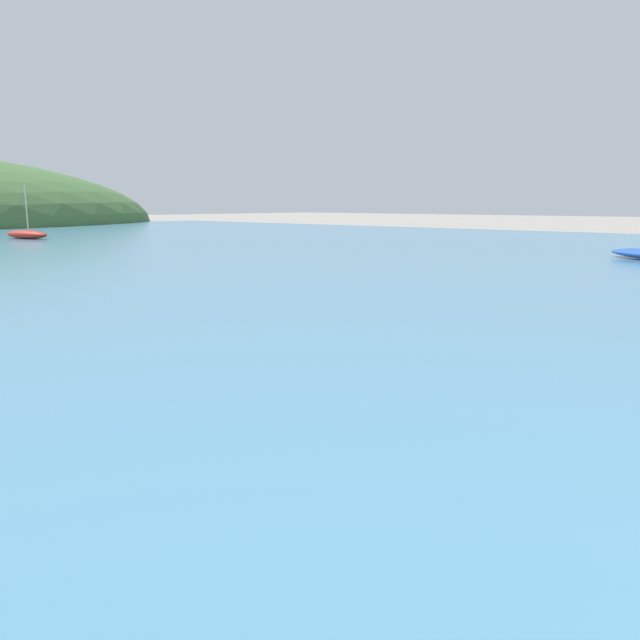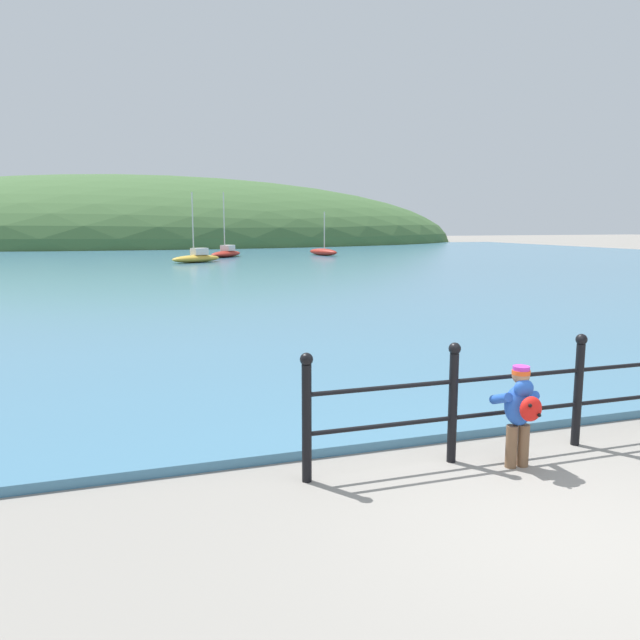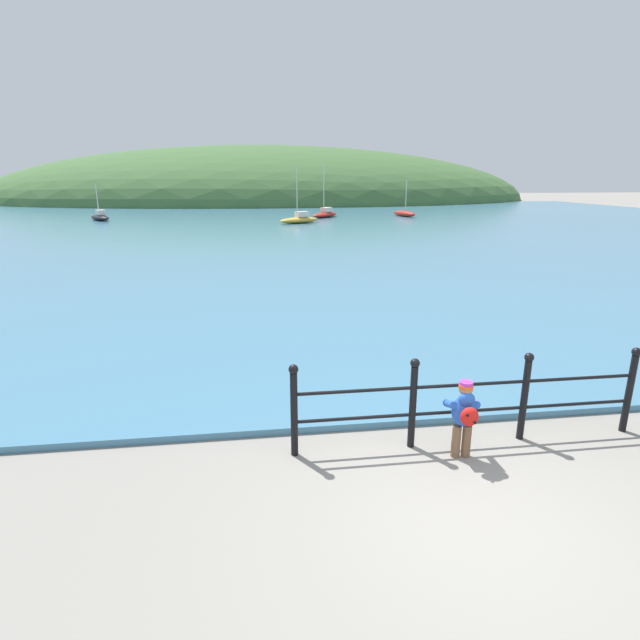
% 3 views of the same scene
% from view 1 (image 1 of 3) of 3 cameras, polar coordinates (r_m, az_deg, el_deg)
% --- Properties ---
extents(boat_blue_hull, '(1.60, 3.27, 3.01)m').
position_cam_1_polar(boat_blue_hull, '(39.03, -25.24, 7.10)').
color(boat_blue_hull, maroon).
rests_on(boat_blue_hull, water).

